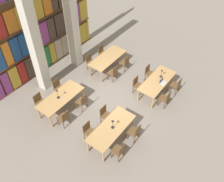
{
  "coord_description": "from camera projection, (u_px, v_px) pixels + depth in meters",
  "views": [
    {
      "loc": [
        -6.31,
        -4.89,
        8.65
      ],
      "look_at": [
        0.0,
        -0.14,
        0.69
      ],
      "focal_mm": 40.0,
      "sensor_mm": 36.0,
      "label": 1
    }
  ],
  "objects": [
    {
      "name": "chair_11",
      "position": [
        59.0,
        87.0,
        11.68
      ],
      "size": [
        0.42,
        0.4,
        0.88
      ],
      "rotation": [
        0.0,
        0.0,
        3.14
      ],
      "color": "brown",
      "rests_on": "ground_plane"
    },
    {
      "name": "chair_8",
      "position": [
        64.0,
        118.0,
        10.4
      ],
      "size": [
        0.42,
        0.4,
        0.88
      ],
      "color": "brown",
      "rests_on": "ground_plane"
    },
    {
      "name": "chair_7",
      "position": [
        149.0,
        73.0,
        12.42
      ],
      "size": [
        0.42,
        0.4,
        0.88
      ],
      "rotation": [
        0.0,
        0.0,
        3.14
      ],
      "color": "brown",
      "rests_on": "ground_plane"
    },
    {
      "name": "chair_5",
      "position": [
        137.0,
        85.0,
        11.81
      ],
      "size": [
        0.42,
        0.4,
        0.88
      ],
      "rotation": [
        0.0,
        0.0,
        3.14
      ],
      "color": "brown",
      "rests_on": "ground_plane"
    },
    {
      "name": "desk_lamp_1",
      "position": [
        162.0,
        72.0,
        11.56
      ],
      "size": [
        0.14,
        0.14,
        0.44
      ],
      "color": "#232328",
      "rests_on": "reading_table_1"
    },
    {
      "name": "reading_table_0",
      "position": [
        111.0,
        129.0,
        9.74
      ],
      "size": [
        2.16,
        0.92,
        0.77
      ],
      "color": "tan",
      "rests_on": "ground_plane"
    },
    {
      "name": "reading_table_2",
      "position": [
        61.0,
        98.0,
        10.9
      ],
      "size": [
        2.16,
        0.92,
        0.77
      ],
      "color": "tan",
      "rests_on": "ground_plane"
    },
    {
      "name": "chair_4",
      "position": [
        165.0,
        98.0,
        11.18
      ],
      "size": [
        0.42,
        0.4,
        0.88
      ],
      "color": "brown",
      "rests_on": "ground_plane"
    },
    {
      "name": "chair_3",
      "position": [
        105.0,
        114.0,
        10.53
      ],
      "size": [
        0.42,
        0.4,
        0.88
      ],
      "rotation": [
        0.0,
        0.0,
        3.14
      ],
      "color": "brown",
      "rests_on": "ground_plane"
    },
    {
      "name": "chair_9",
      "position": [
        40.0,
        102.0,
        11.03
      ],
      "size": [
        0.42,
        0.4,
        0.88
      ],
      "rotation": [
        0.0,
        0.0,
        3.14
      ],
      "color": "brown",
      "rests_on": "ground_plane"
    },
    {
      "name": "chair_6",
      "position": [
        176.0,
        85.0,
        11.79
      ],
      "size": [
        0.42,
        0.4,
        0.88
      ],
      "color": "brown",
      "rests_on": "ground_plane"
    },
    {
      "name": "chair_1",
      "position": [
        89.0,
        131.0,
        9.93
      ],
      "size": [
        0.42,
        0.4,
        0.88
      ],
      "rotation": [
        0.0,
        0.0,
        3.14
      ],
      "color": "brown",
      "rests_on": "ground_plane"
    },
    {
      "name": "reading_table_3",
      "position": [
        108.0,
        59.0,
        12.87
      ],
      "size": [
        2.16,
        0.92,
        0.77
      ],
      "color": "tan",
      "rests_on": "ground_plane"
    },
    {
      "name": "chair_12",
      "position": [
        113.0,
        73.0,
        12.42
      ],
      "size": [
        0.42,
        0.4,
        0.88
      ],
      "color": "brown",
      "rests_on": "ground_plane"
    },
    {
      "name": "chair_10",
      "position": [
        82.0,
        101.0,
        11.05
      ],
      "size": [
        0.42,
        0.4,
        0.88
      ],
      "color": "brown",
      "rests_on": "ground_plane"
    },
    {
      "name": "ground_plane",
      "position": [
        110.0,
        100.0,
        11.76
      ],
      "size": [
        40.0,
        40.0,
        0.0
      ],
      "primitive_type": "plane",
      "color": "gray"
    },
    {
      "name": "chair_14",
      "position": [
        125.0,
        62.0,
        12.99
      ],
      "size": [
        0.42,
        0.4,
        0.88
      ],
      "color": "brown",
      "rests_on": "ground_plane"
    },
    {
      "name": "reading_table_1",
      "position": [
        157.0,
        82.0,
        11.64
      ],
      "size": [
        2.16,
        0.92,
        0.77
      ],
      "color": "tan",
      "rests_on": "ground_plane"
    },
    {
      "name": "desk_lamp_2",
      "position": [
        57.0,
        92.0,
        10.58
      ],
      "size": [
        0.14,
        0.14,
        0.49
      ],
      "color": "#232328",
      "rests_on": "reading_table_2"
    },
    {
      "name": "bookshelf_bank",
      "position": [
        38.0,
        22.0,
        11.69
      ],
      "size": [
        6.8,
        0.35,
        5.5
      ],
      "color": "brown",
      "rests_on": "ground_plane"
    },
    {
      "name": "pillar_left",
      "position": [
        32.0,
        34.0,
        10.31
      ],
      "size": [
        0.47,
        0.47,
        6.0
      ],
      "color": "beige",
      "rests_on": "ground_plane"
    },
    {
      "name": "chair_2",
      "position": [
        135.0,
        132.0,
        9.9
      ],
      "size": [
        0.42,
        0.4,
        0.88
      ],
      "color": "brown",
      "rests_on": "ground_plane"
    },
    {
      "name": "desk_lamp_0",
      "position": [
        113.0,
        123.0,
        9.47
      ],
      "size": [
        0.14,
        0.14,
        0.46
      ],
      "color": "#232328",
      "rests_on": "reading_table_0"
    },
    {
      "name": "laptop",
      "position": [
        163.0,
        82.0,
        11.45
      ],
      "size": [
        0.32,
        0.22,
        0.21
      ],
      "color": "silver",
      "rests_on": "reading_table_1"
    },
    {
      "name": "chair_0",
      "position": [
        119.0,
        151.0,
        9.3
      ],
      "size": [
        0.42,
        0.4,
        0.88
      ],
      "color": "brown",
      "rests_on": "ground_plane"
    },
    {
      "name": "chair_15",
      "position": [
        102.0,
        52.0,
        13.62
      ],
      "size": [
        0.42,
        0.4,
        0.88
      ],
      "rotation": [
        0.0,
        0.0,
        3.14
      ],
      "color": "brown",
      "rests_on": "ground_plane"
    },
    {
      "name": "chair_13",
      "position": [
        91.0,
        61.0,
        13.05
      ],
      "size": [
        0.42,
        0.4,
        0.88
      ],
      "rotation": [
        0.0,
        0.0,
        3.14
      ],
      "color": "brown",
      "rests_on": "ground_plane"
    },
    {
      "name": "pillar_center",
      "position": [
        71.0,
        12.0,
        11.6
      ],
      "size": [
        0.47,
        0.47,
        6.0
      ],
      "color": "beige",
      "rests_on": "ground_plane"
    }
  ]
}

